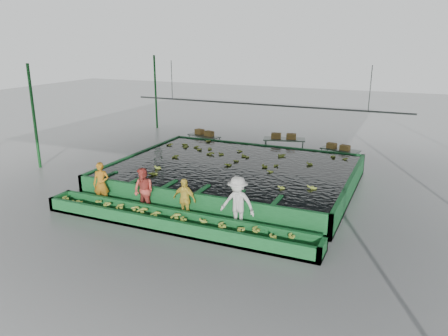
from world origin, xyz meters
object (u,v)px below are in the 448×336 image
at_px(flotation_tank, 233,174).
at_px(box_stack_mid, 284,139).
at_px(packing_table_left, 204,143).
at_px(box_stack_left, 204,135).
at_px(worker_d, 238,204).
at_px(packing_table_mid, 284,148).
at_px(sorting_trough, 174,222).
at_px(worker_a, 101,184).
at_px(box_stack_right, 338,149).
at_px(worker_c, 184,200).
at_px(packing_table_right, 340,157).
at_px(worker_b, 144,191).

relative_size(flotation_tank, box_stack_mid, 7.73).
height_order(packing_table_left, box_stack_left, box_stack_left).
height_order(packing_table_left, box_stack_mid, box_stack_mid).
xyz_separation_m(worker_d, box_stack_mid, (-1.27, 9.59, 0.07)).
height_order(packing_table_left, packing_table_mid, packing_table_mid).
height_order(sorting_trough, box_stack_left, box_stack_left).
height_order(flotation_tank, worker_a, worker_a).
distance_m(sorting_trough, box_stack_right, 10.50).
distance_m(box_stack_left, box_stack_right, 7.44).
height_order(worker_c, worker_d, worker_d).
distance_m(sorting_trough, packing_table_right, 10.56).
bearing_deg(worker_d, flotation_tank, 115.30).
bearing_deg(worker_a, worker_d, -19.85).
distance_m(sorting_trough, packing_table_mid, 10.44).
bearing_deg(box_stack_right, worker_c, -112.11).
distance_m(worker_a, packing_table_mid, 10.54).
bearing_deg(packing_table_mid, box_stack_right, -11.14).
relative_size(box_stack_left, box_stack_right, 1.08).
bearing_deg(sorting_trough, packing_table_mid, 86.11).
xyz_separation_m(worker_a, box_stack_left, (-0.20, 9.16, 0.04)).
height_order(packing_table_right, box_stack_left, box_stack_left).
xyz_separation_m(worker_b, worker_d, (3.66, 0.00, 0.09)).
distance_m(worker_c, box_stack_right, 9.75).
bearing_deg(flotation_tank, box_stack_right, 52.53).
distance_m(worker_b, packing_table_right, 10.59).
relative_size(sorting_trough, box_stack_right, 8.62).
bearing_deg(sorting_trough, packing_table_right, 69.31).
height_order(worker_d, box_stack_right, worker_d).
bearing_deg(packing_table_left, worker_a, -88.94).
relative_size(box_stack_left, box_stack_mid, 0.96).
bearing_deg(box_stack_mid, sorting_trough, -93.72).
xyz_separation_m(packing_table_left, box_stack_right, (7.41, -0.03, 0.41)).
bearing_deg(packing_table_right, sorting_trough, -110.69).
bearing_deg(flotation_tank, packing_table_left, 128.39).
xyz_separation_m(sorting_trough, worker_a, (-3.61, 0.80, 0.59)).
xyz_separation_m(worker_a, packing_table_left, (-0.17, 9.07, -0.40)).
bearing_deg(worker_d, box_stack_right, 80.37).
bearing_deg(box_stack_mid, packing_table_left, -173.36).
bearing_deg(sorting_trough, box_stack_left, 110.93).
relative_size(sorting_trough, packing_table_left, 5.18).
relative_size(flotation_tank, packing_table_left, 5.18).
distance_m(worker_d, packing_table_left, 10.74).
xyz_separation_m(flotation_tank, worker_c, (-0.04, -4.30, 0.31)).
bearing_deg(box_stack_mid, packing_table_right, -9.49).
distance_m(worker_b, packing_table_mid, 9.92).
distance_m(packing_table_left, box_stack_mid, 4.52).
height_order(flotation_tank, box_stack_left, box_stack_left).
height_order(packing_table_left, packing_table_right, packing_table_left).
relative_size(worker_d, box_stack_right, 1.59).
xyz_separation_m(worker_a, box_stack_right, (7.24, 9.04, 0.01)).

